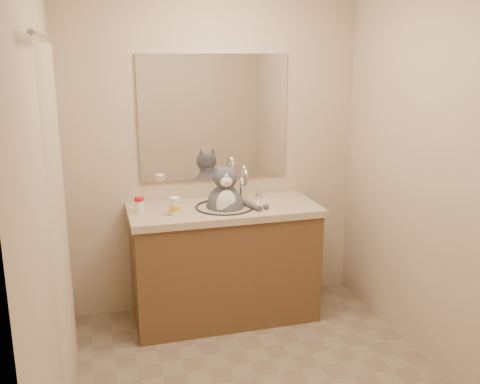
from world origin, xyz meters
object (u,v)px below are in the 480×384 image
object	(u,v)px
pill_bottle_redcap	(139,205)
cat	(226,205)
grey_canister	(175,207)
pill_bottle_orange	(175,207)

from	to	relation	value
pill_bottle_redcap	cat	bearing A→B (deg)	-2.65
grey_canister	pill_bottle_orange	bearing A→B (deg)	-100.96
pill_bottle_redcap	pill_bottle_orange	xyz separation A→B (m)	(0.23, -0.11, 0.00)
pill_bottle_orange	grey_canister	xyz separation A→B (m)	(0.02, 0.08, -0.02)
cat	pill_bottle_orange	distance (m)	0.38
pill_bottle_orange	grey_canister	bearing A→B (deg)	79.04
pill_bottle_redcap	grey_canister	world-z (taller)	pill_bottle_redcap
cat	grey_canister	size ratio (longest dim) A/B	7.96
pill_bottle_orange	pill_bottle_redcap	bearing A→B (deg)	153.96
cat	pill_bottle_redcap	xyz separation A→B (m)	(-0.60, 0.03, 0.04)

